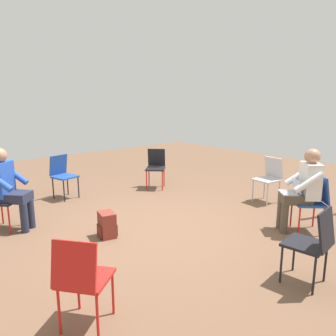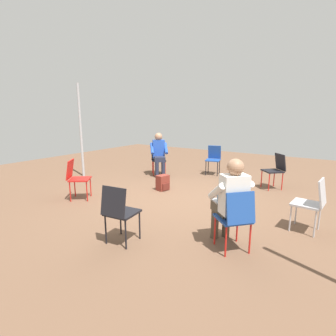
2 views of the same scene
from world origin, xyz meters
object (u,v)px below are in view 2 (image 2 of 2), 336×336
chair_northeast (236,216)px  person_in_blue (159,152)px  person_with_laptop (230,198)px  chair_southeast (76,176)px  chair_east (119,210)px  chair_southwest (158,158)px  chair_northwest (275,168)px  chair_north (312,201)px  backpack_near_laptop_user (163,184)px  chair_west (214,158)px

chair_northeast → person_in_blue: 4.49m
person_with_laptop → chair_southeast: bearing=130.4°
chair_southeast → chair_northeast: size_ratio=1.00×
chair_east → chair_southwest: (-3.79, -2.03, 0.00)m
person_with_laptop → chair_east: bearing=164.2°
chair_east → person_in_blue: 4.15m
chair_northwest → person_in_blue: (0.42, -3.13, 0.20)m
chair_northwest → chair_north: (2.20, 0.98, 0.00)m
person_with_laptop → backpack_near_laptop_user: bearing=96.1°
chair_southeast → chair_west: (-3.75, 1.47, 0.00)m
chair_north → person_in_blue: bearing=72.2°
chair_northwest → backpack_near_laptop_user: size_ratio=2.36×
chair_southeast → chair_west: 4.03m
chair_north → person_with_laptop: person_with_laptop is taller
person_in_blue → backpack_near_laptop_user: 1.61m
chair_northwest → chair_southwest: size_ratio=1.00×
chair_west → person_in_blue: bearing=26.0°
chair_northeast → chair_east: bearing=158.2°
chair_east → chair_southeast: 2.32m
chair_northwest → chair_southeast: size_ratio=1.00×
chair_north → person_with_laptop: 1.43m
chair_northwest → backpack_near_laptop_user: bearing=82.5°
chair_northeast → chair_northwest: bearing=46.3°
chair_southeast → chair_northeast: (0.27, 3.54, 0.00)m
chair_southwest → backpack_near_laptop_user: (1.31, 1.05, -0.34)m
chair_northeast → person_in_blue: size_ratio=0.69×
person_with_laptop → person_in_blue: same height
chair_southeast → person_with_laptop: (0.15, 3.41, 0.20)m
chair_northeast → chair_west: (-4.02, -2.07, 0.00)m
chair_northeast → chair_southwest: bearing=90.7°
chair_north → person_in_blue: person_in_blue is taller
chair_southwest → chair_east: bearing=76.7°
chair_southwest → person_in_blue: bearing=90.0°
chair_northeast → chair_west: same height
chair_north → chair_northeast: bearing=153.3°
chair_northeast → person_with_laptop: (-0.12, -0.12, 0.20)m
chair_north → person_with_laptop: (1.10, -0.89, 0.20)m
chair_east → chair_northeast: size_ratio=1.00×
chair_southeast → backpack_near_laptop_user: 1.95m
chair_northwest → chair_northeast: bearing=139.8°
chair_northwest → person_with_laptop: (3.30, 0.08, 0.20)m
person_with_laptop → chair_northwest: bearing=44.3°
chair_southeast → chair_north: same height
person_with_laptop → person_in_blue: (-2.88, -3.21, 0.00)m
chair_southwest → backpack_near_laptop_user: 1.71m
chair_northeast → backpack_near_laptop_user: chair_northeast is taller
person_in_blue → chair_southwest: bearing=-90.0°
person_with_laptop → person_in_blue: size_ratio=1.00×
chair_northeast → chair_southeast: bearing=128.6°
chair_northwest → chair_west: (-0.60, -1.86, 0.00)m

